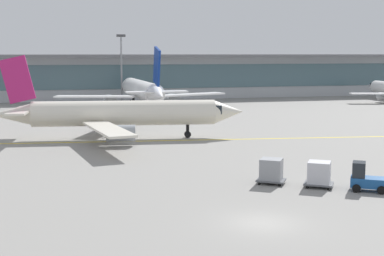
{
  "coord_description": "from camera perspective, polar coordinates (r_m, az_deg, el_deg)",
  "views": [
    {
      "loc": [
        -11.38,
        -29.25,
        9.92
      ],
      "look_at": [
        0.49,
        19.58,
        3.0
      ],
      "focal_mm": 51.13,
      "sensor_mm": 36.0,
      "label": 1
    }
  ],
  "objects": [
    {
      "name": "apron_light_mast_1",
      "position": [
        111.41,
        -7.37,
        6.52
      ],
      "size": [
        1.8,
        0.36,
        13.58
      ],
      "color": "gray",
      "rests_on": "ground_plane"
    },
    {
      "name": "baggage_tug",
      "position": [
        41.61,
        17.71,
        -5.07
      ],
      "size": [
        2.95,
        2.59,
        2.1
      ],
      "rotation": [
        0.0,
        0.0,
        -0.56
      ],
      "color": "#194C8C",
      "rests_on": "ground_plane"
    },
    {
      "name": "cargo_dolly_trailing",
      "position": [
        42.18,
        8.27,
        -4.38
      ],
      "size": [
        2.63,
        2.47,
        1.94
      ],
      "rotation": [
        0.0,
        0.0,
        -0.56
      ],
      "color": "#595B60",
      "rests_on": "ground_plane"
    },
    {
      "name": "gate_airplane_1",
      "position": [
        98.0,
        -5.27,
        3.93
      ],
      "size": [
        30.74,
        33.04,
        10.95
      ],
      "rotation": [
        0.0,
        0.0,
        1.61
      ],
      "color": "white",
      "rests_on": "ground_plane"
    },
    {
      "name": "terminal_concourse",
      "position": [
        119.36,
        -8.22,
        5.36
      ],
      "size": [
        221.37,
        11.0,
        9.6
      ],
      "color": "#B2B7BC",
      "rests_on": "ground_plane"
    },
    {
      "name": "cargo_dolly_lead",
      "position": [
        41.73,
        13.11,
        -4.64
      ],
      "size": [
        2.63,
        2.47,
        1.94
      ],
      "rotation": [
        0.0,
        0.0,
        -0.56
      ],
      "color": "#595B60",
      "rests_on": "ground_plane"
    },
    {
      "name": "taxiway_centreline_stripe",
      "position": [
        62.19,
        -6.78,
        -1.39
      ],
      "size": [
        109.26,
        13.48,
        0.01
      ],
      "primitive_type": "cube",
      "rotation": [
        0.0,
        0.0,
        -0.12
      ],
      "color": "yellow",
      "rests_on": "ground_plane"
    },
    {
      "name": "taxiing_regional_jet",
      "position": [
        63.77,
        -7.38,
        1.46
      ],
      "size": [
        29.26,
        27.02,
        9.69
      ],
      "rotation": [
        0.0,
        0.0,
        -0.12
      ],
      "color": "silver",
      "rests_on": "ground_plane"
    },
    {
      "name": "ground_plane",
      "position": [
        32.92,
        7.35,
        -9.77
      ],
      "size": [
        400.0,
        400.0,
        0.0
      ],
      "primitive_type": "plane",
      "color": "gray"
    }
  ]
}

